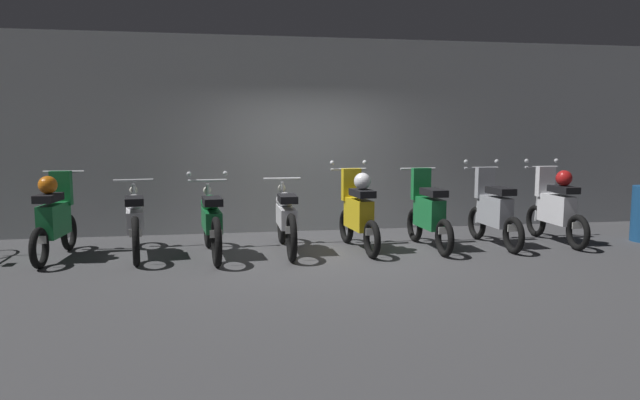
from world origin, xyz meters
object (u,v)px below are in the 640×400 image
Objects in this scene: motorbike_slot_2 at (211,221)px; motorbike_slot_6 at (493,211)px; motorbike_slot_1 at (135,221)px; motorbike_slot_3 at (286,218)px; motorbike_slot_5 at (428,213)px; motorbike_slot_0 at (55,217)px; motorbike_slot_4 at (358,211)px; motorbike_slot_7 at (556,207)px.

motorbike_slot_6 is at bearing 0.62° from motorbike_slot_2.
motorbike_slot_3 is at bearing -2.57° from motorbike_slot_1.
motorbike_slot_5 is 1.05m from motorbike_slot_6.
motorbike_slot_6 reaches higher than motorbike_slot_3.
motorbike_slot_5 is at bearing -2.15° from motorbike_slot_0.
motorbike_slot_4 is (1.05, -0.06, 0.08)m from motorbike_slot_3.
motorbike_slot_6 is (2.10, -0.03, -0.04)m from motorbike_slot_4.
motorbike_slot_4 is at bearing 179.28° from motorbike_slot_6.
motorbike_slot_4 is at bearing -1.88° from motorbike_slot_0.
motorbike_slot_2 is 5.25m from motorbike_slot_7.
motorbike_slot_4 is (3.15, -0.15, 0.08)m from motorbike_slot_1.
motorbike_slot_6 is at bearing -0.72° from motorbike_slot_4.
motorbike_slot_0 is at bearing 177.85° from motorbike_slot_5.
motorbike_slot_5 is 1.00× the size of motorbike_slot_6.
motorbike_slot_3 is 1.16× the size of motorbike_slot_6.
motorbike_slot_6 and motorbike_slot_7 have the same top height.
motorbike_slot_2 is 1.16× the size of motorbike_slot_7.
motorbike_slot_3 is at bearing -1.49° from motorbike_slot_0.
motorbike_slot_2 is (2.09, -0.21, -0.07)m from motorbike_slot_0.
motorbike_slot_2 reaches higher than motorbike_slot_3.
motorbike_slot_5 is at bearing -2.86° from motorbike_slot_1.
motorbike_slot_7 reaches higher than motorbike_slot_2.
motorbike_slot_5 is at bearing -178.20° from motorbike_slot_6.
motorbike_slot_6 is (4.20, 0.05, 0.04)m from motorbike_slot_2.
motorbike_slot_5 is (1.05, -0.06, -0.04)m from motorbike_slot_4.
motorbike_slot_4 reaches higher than motorbike_slot_1.
motorbike_slot_0 is 1.00× the size of motorbike_slot_6.
motorbike_slot_2 is at bearing -179.78° from motorbike_slot_5.
motorbike_slot_4 is 1.00× the size of motorbike_slot_5.
motorbike_slot_2 is 1.16× the size of motorbike_slot_4.
motorbike_slot_2 is 3.15m from motorbike_slot_5.
motorbike_slot_0 is at bearing 178.51° from motorbike_slot_6.
motorbike_slot_0 is 0.87× the size of motorbike_slot_1.
motorbike_slot_7 is at bearing -0.66° from motorbike_slot_3.
motorbike_slot_1 is 5.25m from motorbike_slot_6.
motorbike_slot_5 reaches higher than motorbike_slot_3.
motorbike_slot_5 is at bearing -178.16° from motorbike_slot_7.
motorbike_slot_2 is at bearing -5.71° from motorbike_slot_0.
motorbike_slot_1 is (1.04, 0.01, -0.08)m from motorbike_slot_0.
motorbike_slot_2 is 1.16× the size of motorbike_slot_5.
motorbike_slot_7 is at bearing 0.87° from motorbike_slot_2.
motorbike_slot_7 is at bearing -1.30° from motorbike_slot_1.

